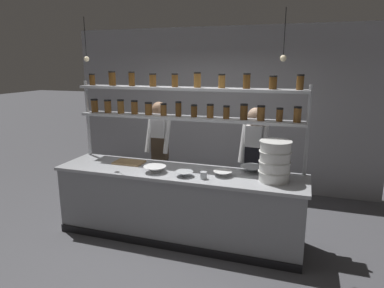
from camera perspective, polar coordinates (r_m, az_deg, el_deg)
ground_plane at (r=4.77m, az=-2.20°, el=-15.07°), size 40.00×40.00×0.00m
back_wall at (r=6.33m, az=4.58°, el=5.84°), size 5.64×0.12×2.89m
prep_counter at (r=4.56m, az=-2.26°, el=-10.00°), size 3.24×0.76×0.92m
spice_shelf_unit at (r=4.54m, az=-1.08°, el=6.41°), size 3.12×0.28×2.16m
chef_left at (r=5.22m, az=-5.39°, el=-0.86°), size 0.36×0.30×1.71m
chef_center at (r=4.76m, az=10.24°, el=-2.58°), size 0.38×0.31×1.69m
container_stack at (r=4.08m, az=13.62°, el=-2.78°), size 0.37×0.37×0.48m
cutting_board at (r=4.81m, az=-10.43°, el=-3.01°), size 0.40×0.26×0.02m
prep_bowl_near_left at (r=4.21m, az=5.15°, el=-4.94°), size 0.23×0.23×0.06m
prep_bowl_center_front at (r=4.19m, az=-1.30°, el=-5.01°), size 0.22×0.22×0.06m
prep_bowl_center_back at (r=4.40m, az=9.96°, el=-4.18°), size 0.29×0.29×0.08m
prep_bowl_near_right at (r=4.36m, az=-6.22°, el=-4.21°), size 0.29×0.29×0.08m
serving_cup_front at (r=4.09m, az=1.95°, el=-5.25°), size 0.08×0.08×0.09m
pendant_light_row at (r=4.20m, az=-2.73°, el=14.33°), size 2.55×0.07×0.56m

